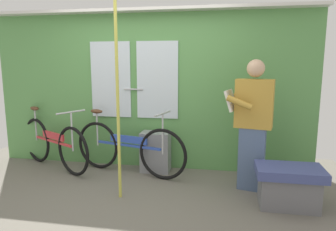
{
  "coord_description": "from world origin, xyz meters",
  "views": [
    {
      "loc": [
        1.09,
        -3.3,
        1.55
      ],
      "look_at": [
        0.39,
        0.58,
        0.87
      ],
      "focal_mm": 33.13,
      "sensor_mm": 36.0,
      "label": 1
    }
  ],
  "objects": [
    {
      "name": "ground_plane",
      "position": [
        0.0,
        0.0,
        -0.02
      ],
      "size": [
        5.71,
        3.81,
        0.04
      ],
      "primitive_type": "cube",
      "color": "#666056"
    },
    {
      "name": "trash_bin_by_wall",
      "position": [
        0.16,
        0.89,
        0.29
      ],
      "size": [
        0.41,
        0.28,
        0.57
      ],
      "primitive_type": "cube",
      "color": "gray",
      "rests_on": "ground_plane"
    },
    {
      "name": "handrail_pole",
      "position": [
        -0.06,
        -0.05,
        1.12
      ],
      "size": [
        0.04,
        0.04,
        2.24
      ],
      "primitive_type": "cylinder",
      "color": "#C6C14C",
      "rests_on": "ground_plane"
    },
    {
      "name": "bicycle_leaning_behind",
      "position": [
        -0.2,
        0.72,
        0.37
      ],
      "size": [
        1.71,
        0.6,
        0.91
      ],
      "rotation": [
        0.0,
        0.0,
        -0.26
      ],
      "color": "black",
      "rests_on": "ground_plane"
    },
    {
      "name": "bicycle_near_door",
      "position": [
        -1.36,
        0.75,
        0.37
      ],
      "size": [
        1.48,
        0.85,
        0.9
      ],
      "rotation": [
        0.0,
        0.0,
        -0.5
      ],
      "color": "black",
      "rests_on": "ground_plane"
    },
    {
      "name": "bench_seat_corner",
      "position": [
        1.81,
        0.04,
        0.24
      ],
      "size": [
        0.7,
        0.44,
        0.45
      ],
      "color": "#3D477F",
      "rests_on": "ground_plane"
    },
    {
      "name": "train_door_wall",
      "position": [
        -0.01,
        1.1,
        1.19
      ],
      "size": [
        4.71,
        0.28,
        2.28
      ],
      "color": "#56934C",
      "rests_on": "ground_plane"
    },
    {
      "name": "passenger_reading_newspaper",
      "position": [
        1.44,
        0.47,
        0.84
      ],
      "size": [
        0.6,
        0.52,
        1.59
      ],
      "rotation": [
        0.0,
        0.0,
        2.92
      ],
      "color": "slate",
      "rests_on": "ground_plane"
    }
  ]
}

